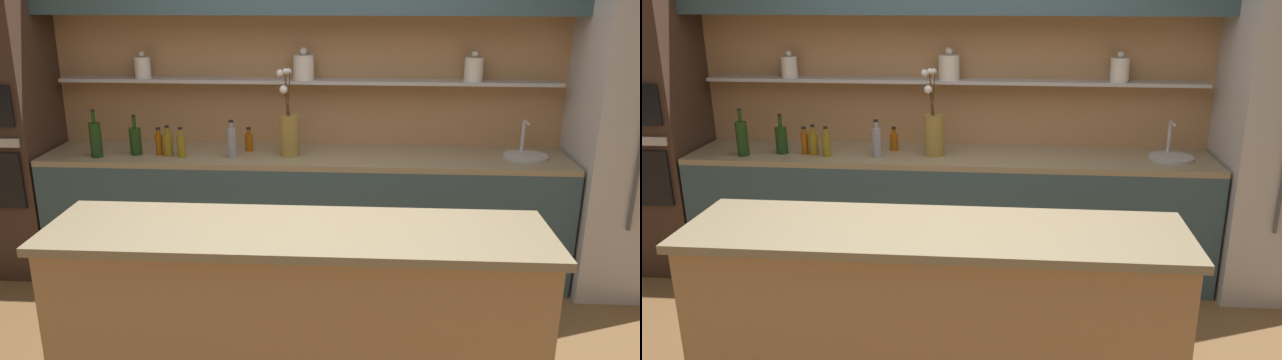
# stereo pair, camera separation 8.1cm
# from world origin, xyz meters

# --- Properties ---
(back_wall_unit) EXTENTS (5.20, 0.44, 2.60)m
(back_wall_unit) POSITION_xyz_m (-0.00, 1.53, 1.55)
(back_wall_unit) COLOR tan
(back_wall_unit) RESTS_ON ground_plane
(back_counter_unit) EXTENTS (3.72, 0.62, 0.92)m
(back_counter_unit) POSITION_xyz_m (-0.11, 1.24, 0.46)
(back_counter_unit) COLOR #334C56
(back_counter_unit) RESTS_ON ground_plane
(island_counter) EXTENTS (2.32, 0.61, 1.02)m
(island_counter) POSITION_xyz_m (0.00, -0.41, 0.51)
(island_counter) COLOR tan
(island_counter) RESTS_ON ground_plane
(refrigerator) EXTENTS (0.83, 0.73, 2.02)m
(refrigerator) POSITION_xyz_m (2.18, 1.20, 1.01)
(refrigerator) COLOR #B7B7BC
(refrigerator) RESTS_ON ground_plane
(oven_tower) EXTENTS (0.61, 0.64, 2.19)m
(oven_tower) POSITION_xyz_m (-2.29, 1.24, 1.10)
(oven_tower) COLOR #3D281E
(oven_tower) RESTS_ON ground_plane
(flower_vase) EXTENTS (0.15, 0.18, 0.62)m
(flower_vase) POSITION_xyz_m (-0.21, 1.20, 1.09)
(flower_vase) COLOR olive
(flower_vase) RESTS_ON back_counter_unit
(sink_fixture) EXTENTS (0.30, 0.30, 0.25)m
(sink_fixture) POSITION_xyz_m (1.44, 1.25, 0.94)
(sink_fixture) COLOR #B7B7BC
(sink_fixture) RESTS_ON back_counter_unit
(bottle_sauce_0) EXTENTS (0.05, 0.05, 0.20)m
(bottle_sauce_0) POSITION_xyz_m (-1.14, 1.15, 1.01)
(bottle_sauce_0) COLOR #9E4C0A
(bottle_sauce_0) RESTS_ON back_counter_unit
(bottle_wine_1) EXTENTS (0.08, 0.08, 0.34)m
(bottle_wine_1) POSITION_xyz_m (-1.56, 1.07, 1.05)
(bottle_wine_1) COLOR #193814
(bottle_wine_1) RESTS_ON back_counter_unit
(bottle_oil_2) EXTENTS (0.06, 0.06, 0.22)m
(bottle_oil_2) POSITION_xyz_m (-1.07, 1.14, 1.00)
(bottle_oil_2) COLOR olive
(bottle_oil_2) RESTS_ON back_counter_unit
(bottle_wine_3) EXTENTS (0.08, 0.08, 0.29)m
(bottle_wine_3) POSITION_xyz_m (-1.30, 1.15, 1.02)
(bottle_wine_3) COLOR #193814
(bottle_wine_3) RESTS_ON back_counter_unit
(bottle_sauce_4) EXTENTS (0.06, 0.06, 0.17)m
(bottle_sauce_4) POSITION_xyz_m (-0.52, 1.30, 0.99)
(bottle_sauce_4) COLOR #9E4C0A
(bottle_sauce_4) RESTS_ON back_counter_unit
(bottle_spirit_5) EXTENTS (0.07, 0.07, 0.26)m
(bottle_spirit_5) POSITION_xyz_m (-0.61, 1.13, 1.03)
(bottle_spirit_5) COLOR gray
(bottle_spirit_5) RESTS_ON back_counter_unit
(bottle_oil_6) EXTENTS (0.06, 0.06, 0.21)m
(bottle_oil_6) POSITION_xyz_m (-0.96, 1.10, 1.00)
(bottle_oil_6) COLOR olive
(bottle_oil_6) RESTS_ON back_counter_unit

